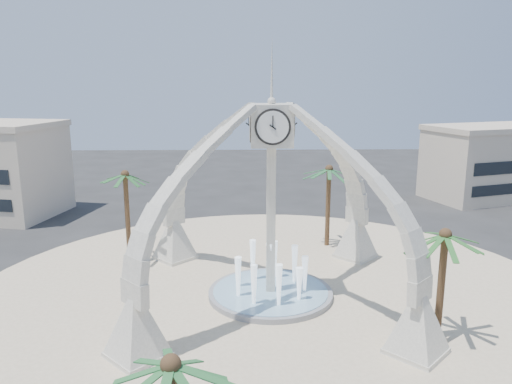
{
  "coord_description": "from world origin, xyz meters",
  "views": [
    {
      "loc": [
        -1.68,
        -29.95,
        13.66
      ],
      "look_at": [
        -0.88,
        2.0,
        6.49
      ],
      "focal_mm": 35.0,
      "sensor_mm": 36.0,
      "label": 1
    }
  ],
  "objects_px": {
    "palm_east": "(445,236)",
    "palm_west": "(125,176)",
    "clock_tower": "(271,199)",
    "palm_north": "(329,170)",
    "palm_south": "(171,368)",
    "fountain": "(270,292)"
  },
  "relations": [
    {
      "from": "palm_east",
      "to": "palm_west",
      "type": "bearing_deg",
      "value": 148.0
    },
    {
      "from": "clock_tower",
      "to": "palm_north",
      "type": "height_order",
      "value": "clock_tower"
    },
    {
      "from": "palm_west",
      "to": "palm_east",
      "type": "bearing_deg",
      "value": -32.0
    },
    {
      "from": "palm_north",
      "to": "palm_south",
      "type": "distance_m",
      "value": 28.78
    },
    {
      "from": "palm_north",
      "to": "palm_south",
      "type": "bearing_deg",
      "value": -108.39
    },
    {
      "from": "palm_north",
      "to": "palm_west",
      "type": "bearing_deg",
      "value": -167.04
    },
    {
      "from": "palm_south",
      "to": "palm_east",
      "type": "bearing_deg",
      "value": 43.05
    },
    {
      "from": "clock_tower",
      "to": "palm_west",
      "type": "xyz_separation_m",
      "value": [
        -10.45,
        6.43,
        0.27
      ]
    },
    {
      "from": "palm_east",
      "to": "palm_north",
      "type": "relative_size",
      "value": 0.9
    },
    {
      "from": "palm_west",
      "to": "palm_south",
      "type": "height_order",
      "value": "palm_west"
    },
    {
      "from": "clock_tower",
      "to": "palm_south",
      "type": "distance_m",
      "value": 17.66
    },
    {
      "from": "clock_tower",
      "to": "fountain",
      "type": "distance_m",
      "value": 6.2
    },
    {
      "from": "clock_tower",
      "to": "palm_south",
      "type": "relative_size",
      "value": 2.74
    },
    {
      "from": "fountain",
      "to": "palm_east",
      "type": "relative_size",
      "value": 1.2
    },
    {
      "from": "fountain",
      "to": "palm_north",
      "type": "xyz_separation_m",
      "value": [
        5.31,
        10.06,
        6.2
      ]
    },
    {
      "from": "palm_west",
      "to": "palm_south",
      "type": "bearing_deg",
      "value": -74.24
    },
    {
      "from": "fountain",
      "to": "palm_north",
      "type": "height_order",
      "value": "palm_north"
    },
    {
      "from": "clock_tower",
      "to": "palm_west",
      "type": "height_order",
      "value": "clock_tower"
    },
    {
      "from": "palm_east",
      "to": "palm_south",
      "type": "bearing_deg",
      "value": -136.95
    },
    {
      "from": "palm_east",
      "to": "fountain",
      "type": "bearing_deg",
      "value": 147.53
    },
    {
      "from": "clock_tower",
      "to": "palm_east",
      "type": "relative_size",
      "value": 2.69
    },
    {
      "from": "fountain",
      "to": "palm_east",
      "type": "height_order",
      "value": "palm_east"
    }
  ]
}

